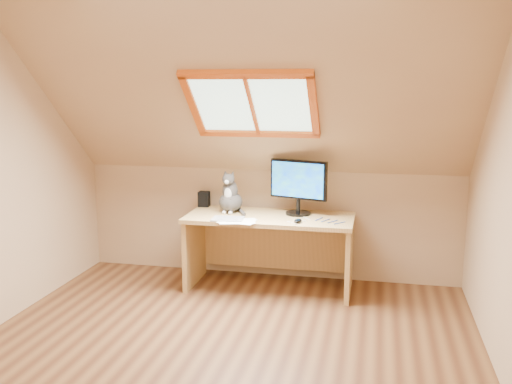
# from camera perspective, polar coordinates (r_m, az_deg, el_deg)

# --- Properties ---
(ground) EXTENTS (3.50, 3.50, 0.00)m
(ground) POSITION_cam_1_polar(r_m,az_deg,el_deg) (3.91, -3.82, -16.34)
(ground) COLOR brown
(ground) RESTS_ON ground
(room_shell) EXTENTS (3.52, 3.52, 2.41)m
(room_shell) POSITION_cam_1_polar(r_m,az_deg,el_deg) (3.41, -4.55, 4.85)
(room_shell) COLOR tan
(room_shell) RESTS_ON ground
(desk) EXTENTS (1.44, 0.63, 0.66)m
(desk) POSITION_cam_1_polar(r_m,az_deg,el_deg) (5.05, 1.51, -4.54)
(desk) COLOR tan
(desk) RESTS_ON ground
(monitor) EXTENTS (0.51, 0.22, 0.48)m
(monitor) POSITION_cam_1_polar(r_m,az_deg,el_deg) (4.94, 4.25, 0.86)
(monitor) COLOR black
(monitor) RESTS_ON desk
(cat) EXTENTS (0.22, 0.26, 0.38)m
(cat) POSITION_cam_1_polar(r_m,az_deg,el_deg) (5.05, -2.59, -0.49)
(cat) COLOR #484340
(cat) RESTS_ON desk
(desk_speaker) EXTENTS (0.10, 0.10, 0.14)m
(desk_speaker) POSITION_cam_1_polar(r_m,az_deg,el_deg) (5.32, -5.22, -0.70)
(desk_speaker) COLOR black
(desk_speaker) RESTS_ON desk
(graphics_tablet) EXTENTS (0.28, 0.21, 0.01)m
(graphics_tablet) POSITION_cam_1_polar(r_m,az_deg,el_deg) (4.80, -2.85, -2.70)
(graphics_tablet) COLOR #B2B2B7
(graphics_tablet) RESTS_ON desk
(mouse) EXTENTS (0.08, 0.11, 0.03)m
(mouse) POSITION_cam_1_polar(r_m,az_deg,el_deg) (4.70, 4.21, -2.89)
(mouse) COLOR black
(mouse) RESTS_ON desk
(papers) EXTENTS (0.33, 0.27, 0.00)m
(papers) POSITION_cam_1_polar(r_m,az_deg,el_deg) (4.73, -1.58, -2.95)
(papers) COLOR white
(papers) RESTS_ON desk
(cables) EXTENTS (0.51, 0.26, 0.01)m
(cables) POSITION_cam_1_polar(r_m,az_deg,el_deg) (4.76, 6.17, -2.89)
(cables) COLOR silver
(cables) RESTS_ON desk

